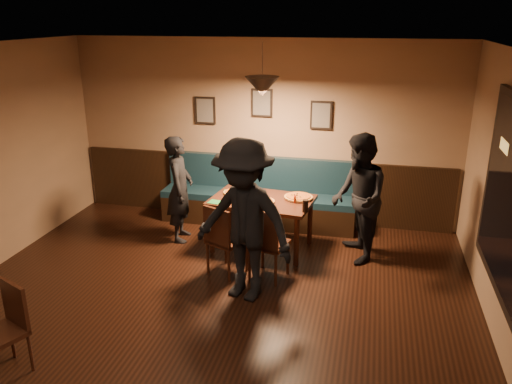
{
  "coord_description": "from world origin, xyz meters",
  "views": [
    {
      "loc": [
        1.65,
        -4.12,
        3.13
      ],
      "look_at": [
        0.25,
        1.98,
        0.95
      ],
      "focal_mm": 36.14,
      "sensor_mm": 36.0,
      "label": 1
    }
  ],
  "objects_px": {
    "diner_left": "(180,189)",
    "diner_front": "(244,221)",
    "chair_near_left": "(227,239)",
    "diner_right": "(359,199)",
    "dining_table": "(262,224)",
    "soda_glass": "(305,206)",
    "chair_near_right": "(269,242)",
    "tabasco_bottle": "(295,199)",
    "booth_bench": "(258,193)",
    "cafe_chair_far": "(0,333)"
  },
  "relations": [
    {
      "from": "dining_table",
      "to": "soda_glass",
      "type": "height_order",
      "value": "soda_glass"
    },
    {
      "from": "diner_front",
      "to": "tabasco_bottle",
      "type": "distance_m",
      "value": 1.32
    },
    {
      "from": "dining_table",
      "to": "diner_right",
      "type": "bearing_deg",
      "value": 5.15
    },
    {
      "from": "dining_table",
      "to": "diner_right",
      "type": "distance_m",
      "value": 1.38
    },
    {
      "from": "diner_left",
      "to": "tabasco_bottle",
      "type": "relative_size",
      "value": 12.73
    },
    {
      "from": "chair_near_left",
      "to": "diner_left",
      "type": "distance_m",
      "value": 1.3
    },
    {
      "from": "soda_glass",
      "to": "chair_near_left",
      "type": "bearing_deg",
      "value": -153.63
    },
    {
      "from": "chair_near_left",
      "to": "diner_right",
      "type": "height_order",
      "value": "diner_right"
    },
    {
      "from": "diner_front",
      "to": "soda_glass",
      "type": "distance_m",
      "value": 1.13
    },
    {
      "from": "diner_front",
      "to": "tabasco_bottle",
      "type": "xyz_separation_m",
      "value": [
        0.38,
        1.26,
        -0.15
      ]
    },
    {
      "from": "diner_right",
      "to": "diner_left",
      "type": "bearing_deg",
      "value": -107.23
    },
    {
      "from": "diner_front",
      "to": "tabasco_bottle",
      "type": "relative_size",
      "value": 15.62
    },
    {
      "from": "diner_right",
      "to": "tabasco_bottle",
      "type": "height_order",
      "value": "diner_right"
    },
    {
      "from": "dining_table",
      "to": "diner_left",
      "type": "relative_size",
      "value": 0.89
    },
    {
      "from": "booth_bench",
      "to": "soda_glass",
      "type": "height_order",
      "value": "booth_bench"
    },
    {
      "from": "diner_left",
      "to": "diner_front",
      "type": "height_order",
      "value": "diner_front"
    },
    {
      "from": "dining_table",
      "to": "diner_right",
      "type": "height_order",
      "value": "diner_right"
    },
    {
      "from": "diner_front",
      "to": "booth_bench",
      "type": "bearing_deg",
      "value": 116.5
    },
    {
      "from": "diner_front",
      "to": "diner_right",
      "type": "bearing_deg",
      "value": 64.24
    },
    {
      "from": "diner_left",
      "to": "booth_bench",
      "type": "bearing_deg",
      "value": -59.43
    },
    {
      "from": "diner_front",
      "to": "tabasco_bottle",
      "type": "bearing_deg",
      "value": 90.89
    },
    {
      "from": "chair_near_right",
      "to": "diner_front",
      "type": "distance_m",
      "value": 0.72
    },
    {
      "from": "chair_near_left",
      "to": "soda_glass",
      "type": "relative_size",
      "value": 5.7
    },
    {
      "from": "booth_bench",
      "to": "chair_near_left",
      "type": "height_order",
      "value": "booth_bench"
    },
    {
      "from": "booth_bench",
      "to": "dining_table",
      "type": "xyz_separation_m",
      "value": [
        0.25,
        -0.87,
        -0.14
      ]
    },
    {
      "from": "chair_near_right",
      "to": "diner_front",
      "type": "height_order",
      "value": "diner_front"
    },
    {
      "from": "chair_near_left",
      "to": "diner_front",
      "type": "xyz_separation_m",
      "value": [
        0.35,
        -0.52,
        0.48
      ]
    },
    {
      "from": "booth_bench",
      "to": "diner_right",
      "type": "xyz_separation_m",
      "value": [
        1.55,
        -0.91,
        0.35
      ]
    },
    {
      "from": "chair_near_left",
      "to": "diner_left",
      "type": "relative_size",
      "value": 0.6
    },
    {
      "from": "diner_left",
      "to": "diner_front",
      "type": "xyz_separation_m",
      "value": [
        1.29,
        -1.36,
        0.17
      ]
    },
    {
      "from": "chair_near_left",
      "to": "diner_right",
      "type": "relative_size",
      "value": 0.54
    },
    {
      "from": "chair_near_right",
      "to": "diner_left",
      "type": "relative_size",
      "value": 0.61
    },
    {
      "from": "cafe_chair_far",
      "to": "diner_right",
      "type": "bearing_deg",
      "value": -109.93
    },
    {
      "from": "booth_bench",
      "to": "soda_glass",
      "type": "relative_size",
      "value": 18.58
    },
    {
      "from": "dining_table",
      "to": "diner_right",
      "type": "xyz_separation_m",
      "value": [
        1.3,
        -0.04,
        0.49
      ]
    },
    {
      "from": "diner_left",
      "to": "cafe_chair_far",
      "type": "relative_size",
      "value": 1.79
    },
    {
      "from": "diner_left",
      "to": "diner_front",
      "type": "bearing_deg",
      "value": -146.78
    },
    {
      "from": "soda_glass",
      "to": "tabasco_bottle",
      "type": "distance_m",
      "value": 0.34
    },
    {
      "from": "booth_bench",
      "to": "diner_left",
      "type": "distance_m",
      "value": 1.29
    },
    {
      "from": "booth_bench",
      "to": "cafe_chair_far",
      "type": "bearing_deg",
      "value": -109.98
    },
    {
      "from": "booth_bench",
      "to": "diner_front",
      "type": "bearing_deg",
      "value": -81.31
    },
    {
      "from": "diner_right",
      "to": "diner_front",
      "type": "xyz_separation_m",
      "value": [
        -1.21,
        -1.28,
        0.09
      ]
    },
    {
      "from": "cafe_chair_far",
      "to": "dining_table",
      "type": "bearing_deg",
      "value": -94.41
    },
    {
      "from": "diner_left",
      "to": "diner_right",
      "type": "xyz_separation_m",
      "value": [
        2.5,
        -0.09,
        0.09
      ]
    },
    {
      "from": "chair_near_right",
      "to": "tabasco_bottle",
      "type": "relative_size",
      "value": 7.81
    },
    {
      "from": "tabasco_bottle",
      "to": "cafe_chair_far",
      "type": "bearing_deg",
      "value": -125.18
    },
    {
      "from": "diner_left",
      "to": "soda_glass",
      "type": "height_order",
      "value": "diner_left"
    },
    {
      "from": "tabasco_bottle",
      "to": "cafe_chair_far",
      "type": "distance_m",
      "value": 3.79
    },
    {
      "from": "diner_left",
      "to": "tabasco_bottle",
      "type": "height_order",
      "value": "diner_left"
    },
    {
      "from": "dining_table",
      "to": "diner_front",
      "type": "height_order",
      "value": "diner_front"
    }
  ]
}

